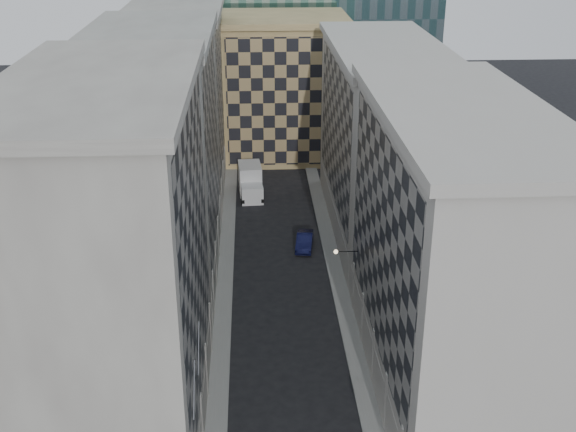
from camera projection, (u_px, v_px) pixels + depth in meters
name	position (u px, v px, depth m)	size (l,w,h in m)	color
sidewalk_west	(225.00, 285.00, 66.37)	(1.50, 100.00, 0.15)	gray
sidewalk_east	(338.00, 282.00, 66.86)	(1.50, 100.00, 0.15)	gray
bldg_left_a	(117.00, 270.00, 44.01)	(10.80, 22.80, 23.70)	gray
bldg_left_b	(158.00, 159.00, 64.34)	(10.80, 22.80, 22.70)	gray
bldg_left_c	(180.00, 102.00, 84.66)	(10.80, 22.80, 21.70)	gray
bldg_right_a	(449.00, 254.00, 49.30)	(10.80, 26.80, 20.70)	#B3AEA4
bldg_right_b	(382.00, 141.00, 74.19)	(10.80, 28.80, 19.70)	#B3AEA4
tan_block	(284.00, 86.00, 97.63)	(16.80, 14.80, 18.80)	#A38A56
flagpoles_left	(196.00, 368.00, 41.20)	(0.10, 6.33, 2.33)	gray
bracket_lamp	(338.00, 252.00, 58.88)	(1.98, 0.36, 0.36)	black
box_truck	(250.00, 183.00, 86.33)	(3.08, 6.62, 3.54)	silver
dark_car	(304.00, 241.00, 73.31)	(1.61, 4.60, 1.52)	#0E1034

